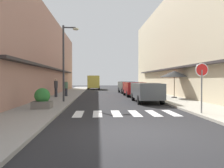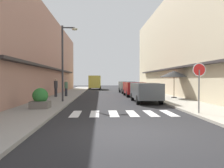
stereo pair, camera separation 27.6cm
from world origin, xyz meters
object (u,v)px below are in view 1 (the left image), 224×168
at_px(parked_car_near, 146,90).
at_px(planter_corner, 42,99).
at_px(cafe_umbrella, 174,74).
at_px(pedestrian_walking_near, 56,87).
at_px(parked_car_far, 127,86).
at_px(parked_car_mid, 134,87).
at_px(street_lamp, 66,55).
at_px(round_street_sign, 202,75).
at_px(delivery_van, 94,81).
at_px(pedestrian_walking_far, 66,88).

relative_size(parked_car_near, planter_corner, 3.99).
bearing_deg(cafe_umbrella, pedestrian_walking_near, 171.17).
height_order(parked_car_near, parked_car_far, same).
relative_size(cafe_umbrella, pedestrian_walking_near, 1.49).
bearing_deg(parked_car_near, parked_car_far, 90.00).
relative_size(parked_car_mid, street_lamp, 0.73).
xyz_separation_m(parked_car_mid, round_street_sign, (1.34, -12.41, 1.04)).
height_order(parked_car_near, parked_car_mid, same).
distance_m(parked_car_mid, delivery_van, 17.05).
height_order(parked_car_mid, parked_car_far, same).
xyz_separation_m(street_lamp, cafe_umbrella, (9.06, 2.85, -1.28)).
xyz_separation_m(parked_car_near, cafe_umbrella, (3.08, 2.77, 1.29)).
distance_m(parked_car_near, pedestrian_walking_far, 8.46).
bearing_deg(delivery_van, round_street_sign, -78.87).
relative_size(parked_car_far, round_street_sign, 1.71).
height_order(parked_car_near, cafe_umbrella, cafe_umbrella).
relative_size(parked_car_near, pedestrian_walking_near, 2.65).
relative_size(parked_car_near, parked_car_far, 1.09).
height_order(round_street_sign, planter_corner, round_street_sign).
bearing_deg(parked_car_far, pedestrian_walking_far, -135.89).
height_order(cafe_umbrella, planter_corner, cafe_umbrella).
height_order(parked_car_near, round_street_sign, round_street_sign).
distance_m(planter_corner, pedestrian_walking_far, 9.12).
relative_size(parked_car_mid, cafe_umbrella, 1.60).
bearing_deg(planter_corner, pedestrian_walking_far, 89.58).
bearing_deg(planter_corner, parked_car_near, 30.29).
height_order(parked_car_mid, cafe_umbrella, cafe_umbrella).
xyz_separation_m(delivery_van, planter_corner, (-2.43, -26.58, -0.78)).
bearing_deg(round_street_sign, pedestrian_walking_near, 129.72).
relative_size(parked_car_near, street_lamp, 0.81).
xyz_separation_m(cafe_umbrella, planter_corner, (-9.85, -6.72, -1.59)).
bearing_deg(parked_car_far, planter_corner, -113.45).
distance_m(parked_car_far, delivery_van, 11.81).
bearing_deg(cafe_umbrella, parked_car_near, -138.09).
bearing_deg(parked_car_mid, planter_corner, -123.84).
bearing_deg(street_lamp, round_street_sign, -40.18).
height_order(parked_car_far, pedestrian_walking_near, pedestrian_walking_near).
height_order(delivery_van, planter_corner, delivery_van).
bearing_deg(planter_corner, parked_car_mid, 56.16).
xyz_separation_m(round_street_sign, pedestrian_walking_near, (-8.88, 10.68, -0.94)).
bearing_deg(parked_car_near, pedestrian_walking_near, 149.62).
xyz_separation_m(round_street_sign, street_lamp, (-7.32, 6.18, 1.54)).
bearing_deg(parked_car_near, pedestrian_walking_far, 142.43).
xyz_separation_m(round_street_sign, planter_corner, (-8.11, 2.31, -1.33)).
distance_m(parked_car_near, parked_car_mid, 6.14).
bearing_deg(pedestrian_walking_near, planter_corner, -66.38).
distance_m(street_lamp, pedestrian_walking_far, 5.88).
bearing_deg(round_street_sign, pedestrian_walking_far, 125.15).
height_order(delivery_van, cafe_umbrella, cafe_umbrella).
bearing_deg(planter_corner, street_lamp, 78.47).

